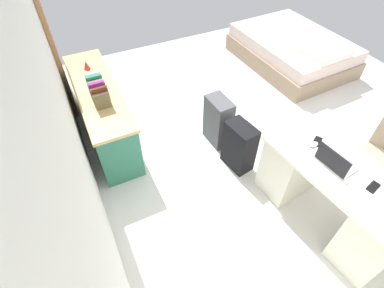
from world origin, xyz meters
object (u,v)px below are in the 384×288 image
(office_chair, at_px, (384,162))
(bed, at_px, (292,50))
(credenza, at_px, (103,112))
(computer_mouse, at_px, (314,144))
(desk, at_px, (331,194))
(cell_phone_by_mouse, at_px, (317,141))
(suitcase_black, at_px, (239,146))
(suitcase_spare_grey, at_px, (218,121))
(laptop, at_px, (335,162))
(cell_phone_near_laptop, at_px, (373,187))
(figurine_small, at_px, (86,65))

(office_chair, distance_m, bed, 2.67)
(credenza, bearing_deg, computer_mouse, -138.48)
(desk, distance_m, cell_phone_by_mouse, 0.53)
(suitcase_black, distance_m, suitcase_spare_grey, 0.47)
(bed, bearing_deg, computer_mouse, 142.55)
(office_chair, height_order, computer_mouse, office_chair)
(credenza, height_order, cell_phone_by_mouse, cell_phone_by_mouse)
(suitcase_spare_grey, bearing_deg, laptop, -168.69)
(suitcase_spare_grey, bearing_deg, computer_mouse, -164.85)
(bed, xyz_separation_m, cell_phone_near_laptop, (-2.79, 1.58, 0.52))
(cell_phone_near_laptop, relative_size, figurine_small, 1.24)
(cell_phone_by_mouse, bearing_deg, suitcase_black, 4.21)
(cell_phone_near_laptop, distance_m, cell_phone_by_mouse, 0.61)
(credenza, xyz_separation_m, figurine_small, (0.45, 0.00, 0.42))
(desk, distance_m, office_chair, 0.76)
(computer_mouse, distance_m, figurine_small, 2.80)
(cell_phone_by_mouse, relative_size, figurine_small, 1.24)
(office_chair, relative_size, suitcase_spare_grey, 1.47)
(cell_phone_near_laptop, bearing_deg, computer_mouse, -3.26)
(credenza, xyz_separation_m, cell_phone_near_laptop, (-2.41, -1.74, 0.39))
(laptop, height_order, cell_phone_by_mouse, laptop)
(cell_phone_by_mouse, bearing_deg, bed, -67.43)
(desk, height_order, suitcase_spare_grey, desk)
(bed, relative_size, cell_phone_near_laptop, 14.41)
(cell_phone_near_laptop, bearing_deg, desk, 2.30)
(credenza, relative_size, suitcase_black, 2.96)
(desk, distance_m, laptop, 0.42)
(computer_mouse, bearing_deg, desk, -179.08)
(office_chair, xyz_separation_m, suitcase_spare_grey, (1.40, 1.17, -0.10))
(office_chair, distance_m, cell_phone_near_laptop, 0.82)
(bed, xyz_separation_m, suitcase_spare_grey, (-1.11, 2.06, 0.08))
(office_chair, height_order, cell_phone_by_mouse, office_chair)
(cell_phone_near_laptop, bearing_deg, credenza, 21.21)
(laptop, bearing_deg, figurine_small, 32.34)
(suitcase_spare_grey, xyz_separation_m, cell_phone_by_mouse, (-1.07, -0.44, 0.44))
(office_chair, distance_m, credenza, 3.23)
(laptop, distance_m, cell_phone_near_laptop, 0.35)
(desk, xyz_separation_m, laptop, (0.09, 0.06, 0.41))
(suitcase_spare_grey, height_order, cell_phone_by_mouse, cell_phone_by_mouse)
(credenza, relative_size, suitcase_spare_grey, 2.81)
(office_chair, distance_m, figurine_small, 3.56)
(laptop, distance_m, figurine_small, 3.01)
(credenza, xyz_separation_m, suitcase_black, (-1.20, -1.26, -0.06))
(computer_mouse, bearing_deg, figurine_small, 28.79)
(computer_mouse, xyz_separation_m, figurine_small, (2.28, 1.62, 0.02))
(desk, bearing_deg, suitcase_spare_grey, 16.02)
(suitcase_spare_grey, bearing_deg, credenza, 56.25)
(office_chair, distance_m, suitcase_black, 1.49)
(office_chair, height_order, laptop, laptop)
(bed, distance_m, suitcase_black, 2.59)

